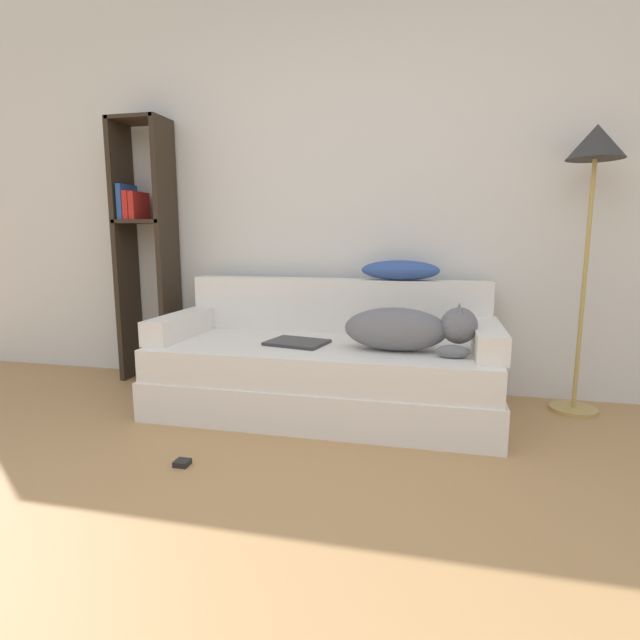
# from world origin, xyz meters

# --- Properties ---
(wall_back) EXTENTS (6.98, 0.06, 2.70)m
(wall_back) POSITION_xyz_m (0.00, 2.41, 1.35)
(wall_back) COLOR silver
(wall_back) RESTS_ON ground_plane
(couch) EXTENTS (1.94, 0.87, 0.40)m
(couch) POSITION_xyz_m (-0.03, 1.84, 0.20)
(couch) COLOR silver
(couch) RESTS_ON ground_plane
(couch_backrest) EXTENTS (1.90, 0.15, 0.34)m
(couch_backrest) POSITION_xyz_m (-0.03, 2.21, 0.57)
(couch_backrest) COLOR silver
(couch_backrest) RESTS_ON couch
(couch_arm_left) EXTENTS (0.15, 0.68, 0.14)m
(couch_arm_left) POSITION_xyz_m (-0.92, 1.83, 0.47)
(couch_arm_left) COLOR silver
(couch_arm_left) RESTS_ON couch
(couch_arm_right) EXTENTS (0.15, 0.68, 0.14)m
(couch_arm_right) POSITION_xyz_m (0.87, 1.83, 0.47)
(couch_arm_right) COLOR silver
(couch_arm_right) RESTS_ON couch
(dog) EXTENTS (0.70, 0.27, 0.26)m
(dog) POSITION_xyz_m (0.46, 1.74, 0.53)
(dog) COLOR slate
(dog) RESTS_ON couch
(laptop) EXTENTS (0.37, 0.31, 0.02)m
(laptop) POSITION_xyz_m (-0.17, 1.78, 0.41)
(laptop) COLOR #2D2D30
(laptop) RESTS_ON couch
(throw_pillow) EXTENTS (0.48, 0.18, 0.12)m
(throw_pillow) POSITION_xyz_m (0.37, 2.19, 0.80)
(throw_pillow) COLOR #335199
(throw_pillow) RESTS_ON couch_backrest
(bookshelf) EXTENTS (0.37, 0.26, 1.79)m
(bookshelf) POSITION_xyz_m (-1.39, 2.23, 0.99)
(bookshelf) COLOR #2D2319
(bookshelf) RESTS_ON ground_plane
(floor_lamp) EXTENTS (0.30, 0.30, 1.60)m
(floor_lamp) POSITION_xyz_m (1.40, 2.16, 1.35)
(floor_lamp) COLOR tan
(floor_lamp) RESTS_ON ground_plane
(power_adapter) EXTENTS (0.06, 0.06, 0.02)m
(power_adapter) POSITION_xyz_m (-0.48, 0.99, 0.01)
(power_adapter) COLOR black
(power_adapter) RESTS_ON ground_plane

